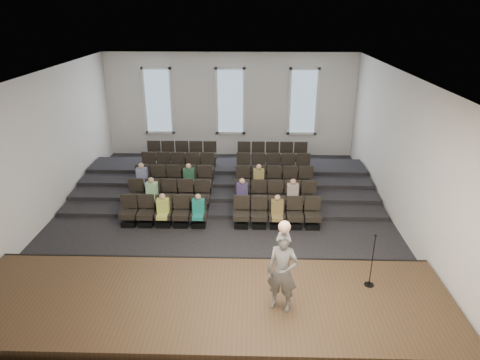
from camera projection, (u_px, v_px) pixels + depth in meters
name	position (u px, v px, depth m)	size (l,w,h in m)	color
ground	(221.00, 218.00, 15.16)	(14.00, 14.00, 0.00)	black
ceiling	(219.00, 75.00, 13.25)	(12.00, 14.00, 0.02)	white
wall_back	(230.00, 105.00, 20.70)	(12.00, 0.04, 5.00)	silver
wall_front	(193.00, 275.00, 7.72)	(12.00, 0.04, 5.00)	silver
wall_left	(42.00, 150.00, 14.37)	(0.04, 14.00, 5.00)	silver
wall_right	(403.00, 153.00, 14.05)	(0.04, 14.00, 5.00)	silver
stage	(207.00, 306.00, 10.35)	(11.80, 3.60, 0.50)	#412F1B
stage_lip	(213.00, 265.00, 11.99)	(11.80, 0.06, 0.52)	black
risers	(226.00, 179.00, 18.02)	(11.80, 4.80, 0.60)	black
seating_rows	(224.00, 184.00, 16.33)	(6.80, 4.70, 1.67)	black
windows	(230.00, 101.00, 20.56)	(8.44, 0.10, 3.24)	white
audience	(212.00, 192.00, 15.27)	(6.05, 2.64, 1.10)	#B9C64F
speaker	(282.00, 272.00, 9.59)	(0.71, 0.46, 1.94)	#5D5B58
mic_stand	(371.00, 270.00, 10.57)	(0.24, 0.24, 1.45)	black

